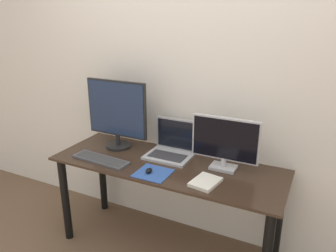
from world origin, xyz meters
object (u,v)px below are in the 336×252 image
object	(u,v)px
keyboard	(101,159)
book	(205,182)
mouse	(149,171)
monitor_left	(117,113)
monitor_right	(225,142)
laptop	(172,147)

from	to	relation	value
keyboard	book	distance (m)	0.80
mouse	book	xyz separation A→B (m)	(0.39, 0.04, -0.01)
mouse	book	world-z (taller)	mouse
monitor_left	monitor_right	distance (m)	0.87
book	monitor_right	bearing A→B (deg)	81.47
laptop	book	world-z (taller)	laptop
mouse	book	bearing A→B (deg)	5.58
monitor_left	mouse	size ratio (longest dim) A/B	8.78
monitor_right	laptop	distance (m)	0.44
monitor_left	mouse	world-z (taller)	monitor_left
monitor_right	monitor_left	bearing A→B (deg)	-180.00
monitor_right	mouse	bearing A→B (deg)	-145.52
monitor_left	book	distance (m)	0.91
monitor_right	laptop	world-z (taller)	monitor_right
monitor_left	book	world-z (taller)	monitor_left
laptop	mouse	distance (m)	0.34
monitor_right	book	size ratio (longest dim) A/B	2.12
laptop	book	size ratio (longest dim) A/B	1.52
laptop	book	xyz separation A→B (m)	(0.38, -0.30, -0.05)
laptop	keyboard	world-z (taller)	laptop
monitor_right	keyboard	bearing A→B (deg)	-162.05
monitor_right	mouse	distance (m)	0.54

